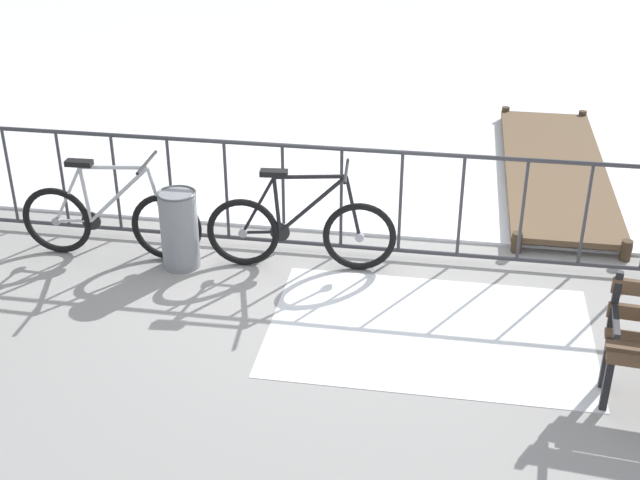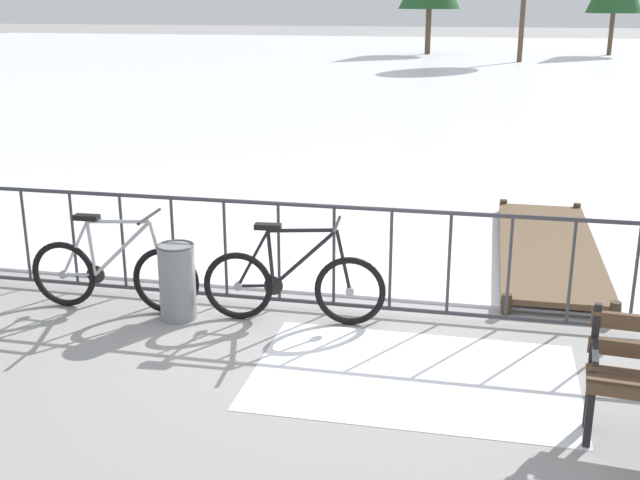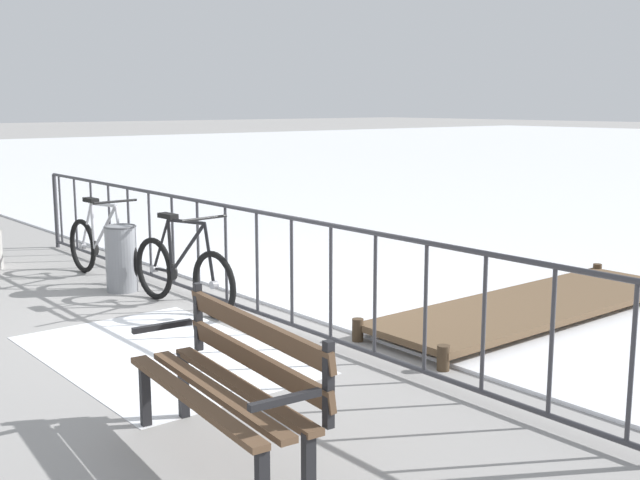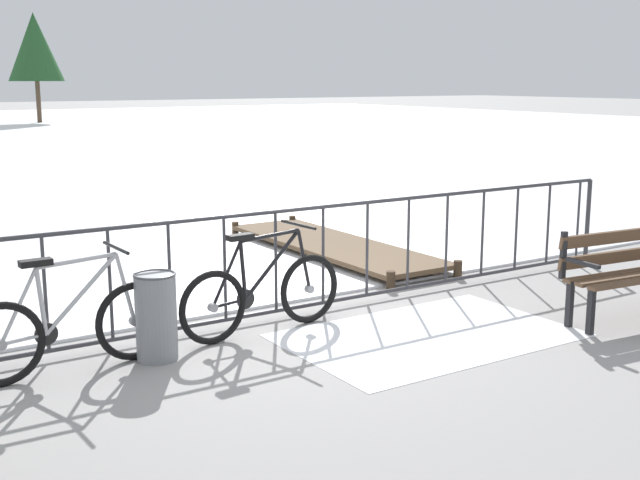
{
  "view_description": "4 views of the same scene",
  "coord_description": "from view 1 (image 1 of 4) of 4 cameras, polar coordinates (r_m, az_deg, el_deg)",
  "views": [
    {
      "loc": [
        0.96,
        -6.96,
        3.76
      ],
      "look_at": [
        -0.05,
        -0.86,
        0.57
      ],
      "focal_mm": 47.47,
      "sensor_mm": 36.0,
      "label": 1
    },
    {
      "loc": [
        1.36,
        -6.92,
        2.9
      ],
      "look_at": [
        -0.03,
        -0.48,
        0.87
      ],
      "focal_mm": 44.04,
      "sensor_mm": 36.0,
      "label": 2
    },
    {
      "loc": [
        6.55,
        -4.14,
        2.04
      ],
      "look_at": [
        1.16,
        0.26,
        0.84
      ],
      "focal_mm": 44.32,
      "sensor_mm": 36.0,
      "label": 3
    },
    {
      "loc": [
        -3.75,
        -6.56,
        2.28
      ],
      "look_at": [
        0.22,
        -0.44,
        0.83
      ],
      "focal_mm": 45.52,
      "sensor_mm": 36.0,
      "label": 4
    }
  ],
  "objects": [
    {
      "name": "trash_bin",
      "position": [
        7.69,
        -9.46,
        0.75
      ],
      "size": [
        0.35,
        0.35,
        0.73
      ],
      "color": "gray",
      "rests_on": "ground"
    },
    {
      "name": "ground_plane",
      "position": [
        7.97,
        1.4,
        -0.9
      ],
      "size": [
        160.0,
        160.0,
        0.0
      ],
      "primitive_type": "plane",
      "color": "gray"
    },
    {
      "name": "bicycle_near_railing",
      "position": [
        7.56,
        -1.32,
        0.63
      ],
      "size": [
        1.71,
        0.52,
        0.97
      ],
      "color": "black",
      "rests_on": "ground"
    },
    {
      "name": "railing_fence",
      "position": [
        7.72,
        1.44,
        2.77
      ],
      "size": [
        9.06,
        0.06,
        1.07
      ],
      "color": "#38383D",
      "rests_on": "ground"
    },
    {
      "name": "wooden_dock",
      "position": [
        9.9,
        15.56,
        4.66
      ],
      "size": [
        1.1,
        3.85,
        0.2
      ],
      "color": "brown",
      "rests_on": "ground"
    },
    {
      "name": "snow_patch",
      "position": [
        6.87,
        7.39,
        -6.1
      ],
      "size": [
        2.57,
        1.68,
        0.01
      ],
      "primitive_type": "cube",
      "color": "white",
      "rests_on": "ground"
    },
    {
      "name": "bicycle_second",
      "position": [
        7.99,
        -13.94,
        1.31
      ],
      "size": [
        1.71,
        0.52,
        0.97
      ],
      "color": "black",
      "rests_on": "ground"
    }
  ]
}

